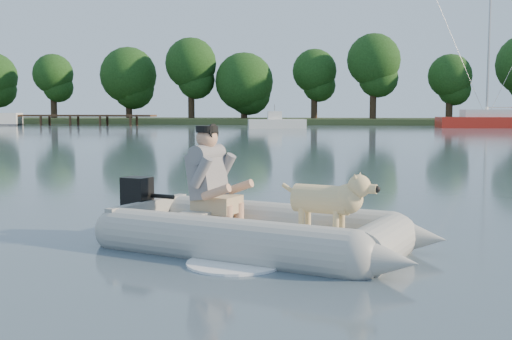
% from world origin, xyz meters
% --- Properties ---
extents(water, '(160.00, 160.00, 0.00)m').
position_xyz_m(water, '(0.00, 0.00, 0.00)').
color(water, slate).
rests_on(water, ground).
extents(shore_bank, '(160.00, 12.00, 0.70)m').
position_xyz_m(shore_bank, '(0.00, 62.00, 0.25)').
color(shore_bank, '#47512D').
rests_on(shore_bank, water).
extents(dock, '(18.00, 2.00, 1.04)m').
position_xyz_m(dock, '(-26.00, 52.00, 0.52)').
color(dock, '#4C331E').
rests_on(dock, water).
extents(treeline, '(84.66, 7.35, 9.27)m').
position_xyz_m(treeline, '(5.75, 61.07, 5.30)').
color(treeline, '#332316').
rests_on(treeline, shore_bank).
extents(dinghy, '(6.13, 5.44, 1.46)m').
position_xyz_m(dinghy, '(0.88, 0.20, 0.63)').
color(dinghy, '#A5A6A0').
rests_on(dinghy, water).
extents(man, '(0.94, 0.88, 1.14)m').
position_xyz_m(man, '(0.20, 0.49, 0.82)').
color(man, slate).
rests_on(man, dinghy).
extents(dog, '(1.05, 0.66, 0.66)m').
position_xyz_m(dog, '(1.55, 0.02, 0.55)').
color(dog, '#D4B97A').
rests_on(dog, dinghy).
extents(outboard_motor, '(0.52, 0.44, 0.84)m').
position_xyz_m(outboard_motor, '(-0.78, 0.78, 0.33)').
color(outboard_motor, black).
rests_on(outboard_motor, dinghy).
extents(motorboat, '(5.14, 2.89, 2.05)m').
position_xyz_m(motorboat, '(-4.43, 45.46, 0.93)').
color(motorboat, white).
rests_on(motorboat, water).
extents(sailboat, '(9.39, 3.65, 12.60)m').
position_xyz_m(sailboat, '(13.35, 49.79, 0.55)').
color(sailboat, '#B31F14').
rests_on(sailboat, water).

